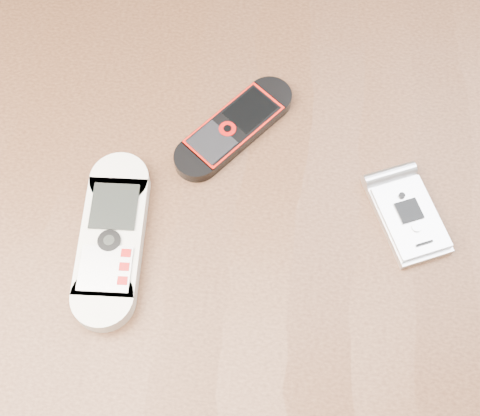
% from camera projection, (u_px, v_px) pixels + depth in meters
% --- Properties ---
extents(ground, '(4.00, 4.00, 0.00)m').
position_uv_depth(ground, '(237.00, 376.00, 1.28)').
color(ground, '#472B19').
rests_on(ground, ground).
extents(table, '(1.20, 0.80, 0.75)m').
position_uv_depth(table, '(235.00, 254.00, 0.70)').
color(table, black).
rests_on(table, ground).
extents(nokia_white, '(0.06, 0.17, 0.02)m').
position_uv_depth(nokia_white, '(112.00, 238.00, 0.58)').
color(nokia_white, silver).
rests_on(nokia_white, table).
extents(nokia_black_red, '(0.12, 0.14, 0.01)m').
position_uv_depth(nokia_black_red, '(234.00, 127.00, 0.63)').
color(nokia_black_red, black).
rests_on(nokia_black_red, table).
extents(motorola_razr, '(0.08, 0.11, 0.01)m').
position_uv_depth(motorola_razr, '(409.00, 216.00, 0.59)').
color(motorola_razr, silver).
rests_on(motorola_razr, table).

